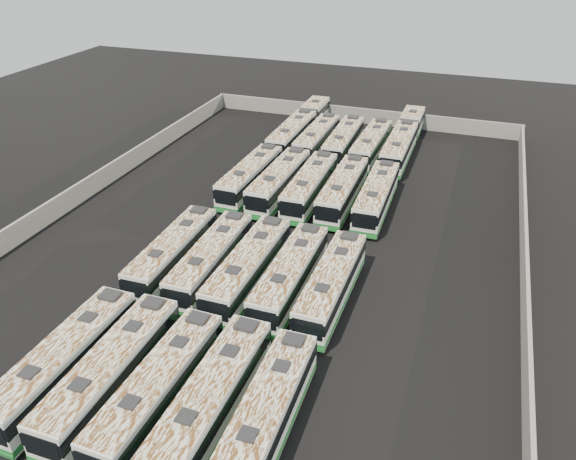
% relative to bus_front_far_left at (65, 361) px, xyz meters
% --- Properties ---
extents(ground, '(140.00, 140.00, 0.00)m').
position_rel_bus_front_far_left_xyz_m(ground, '(6.09, 21.76, -1.83)').
color(ground, black).
rests_on(ground, ground).
extents(perimeter_wall, '(45.20, 73.20, 2.20)m').
position_rel_bus_front_far_left_xyz_m(perimeter_wall, '(6.09, 21.76, -0.73)').
color(perimeter_wall, slate).
rests_on(perimeter_wall, ground).
extents(bus_front_far_left, '(2.75, 12.72, 3.58)m').
position_rel_bus_front_far_left_xyz_m(bus_front_far_left, '(0.00, 0.00, 0.00)').
color(bus_front_far_left, silver).
rests_on(bus_front_far_left, ground).
extents(bus_front_left, '(2.79, 12.80, 3.60)m').
position_rel_bus_front_far_left_xyz_m(bus_front_left, '(3.44, 0.16, 0.01)').
color(bus_front_left, silver).
rests_on(bus_front_left, ground).
extents(bus_front_center, '(2.88, 12.45, 3.50)m').
position_rel_bus_front_far_left_xyz_m(bus_front_center, '(6.95, -0.01, -0.04)').
color(bus_front_center, silver).
rests_on(bus_front_center, ground).
extents(bus_front_right, '(2.79, 12.80, 3.60)m').
position_rel_bus_front_far_left_xyz_m(bus_front_right, '(10.45, 0.11, 0.01)').
color(bus_front_right, silver).
rests_on(bus_front_right, ground).
extents(bus_front_far_right, '(2.81, 12.37, 3.47)m').
position_rel_bus_front_far_left_xyz_m(bus_front_far_right, '(13.94, 0.13, -0.05)').
color(bus_front_far_right, silver).
rests_on(bus_front_far_right, ground).
extents(bus_midfront_far_left, '(2.86, 12.36, 3.47)m').
position_rel_bus_front_far_left_xyz_m(bus_midfront_far_left, '(-0.12, 14.20, -0.06)').
color(bus_midfront_far_left, silver).
rests_on(bus_midfront_far_left, ground).
extents(bus_midfront_left, '(2.94, 12.46, 3.49)m').
position_rel_bus_front_far_left_xyz_m(bus_midfront_left, '(3.47, 14.22, -0.04)').
color(bus_midfront_left, silver).
rests_on(bus_midfront_left, ground).
extents(bus_midfront_center, '(2.80, 12.84, 3.62)m').
position_rel_bus_front_far_left_xyz_m(bus_midfront_center, '(6.94, 14.02, 0.02)').
color(bus_midfront_center, silver).
rests_on(bus_midfront_center, ground).
extents(bus_midfront_right, '(2.65, 12.55, 3.54)m').
position_rel_bus_front_far_left_xyz_m(bus_midfront_right, '(10.51, 14.15, -0.02)').
color(bus_midfront_right, silver).
rests_on(bus_midfront_right, ground).
extents(bus_midfront_far_right, '(2.69, 12.38, 3.49)m').
position_rel_bus_front_far_left_xyz_m(bus_midfront_far_right, '(13.95, 14.12, -0.05)').
color(bus_midfront_far_right, silver).
rests_on(bus_midfront_far_right, ground).
extents(bus_midback_far_left, '(2.89, 12.69, 3.57)m').
position_rel_bus_front_far_left_xyz_m(bus_midback_far_left, '(-0.00, 30.93, -0.01)').
color(bus_midback_far_left, silver).
rests_on(bus_midback_far_left, ground).
extents(bus_midback_left, '(2.93, 12.89, 3.62)m').
position_rel_bus_front_far_left_xyz_m(bus_midback_left, '(3.47, 30.70, 0.02)').
color(bus_midback_left, silver).
rests_on(bus_midback_left, ground).
extents(bus_midback_center, '(2.83, 12.73, 3.58)m').
position_rel_bus_front_far_left_xyz_m(bus_midback_center, '(6.91, 30.75, -0.00)').
color(bus_midback_center, silver).
rests_on(bus_midback_center, ground).
extents(bus_midback_right, '(2.76, 12.62, 3.55)m').
position_rel_bus_front_far_left_xyz_m(bus_midback_right, '(10.45, 30.93, -0.01)').
color(bus_midback_right, silver).
rests_on(bus_midback_right, ground).
extents(bus_midback_far_right, '(2.85, 12.51, 3.51)m').
position_rel_bus_front_far_left_xyz_m(bus_midback_far_right, '(14.07, 30.72, -0.03)').
color(bus_midback_far_right, silver).
rests_on(bus_midback_far_right, ground).
extents(bus_back_far_left, '(2.78, 19.84, 3.60)m').
position_rel_bus_front_far_left_xyz_m(bus_back_far_left, '(0.00, 48.31, 0.01)').
color(bus_back_far_left, silver).
rests_on(bus_back_far_left, ground).
extents(bus_back_left, '(2.70, 12.31, 3.46)m').
position_rel_bus_front_far_left_xyz_m(bus_back_left, '(3.41, 44.85, -0.06)').
color(bus_back_left, silver).
rests_on(bus_back_left, ground).
extents(bus_back_center, '(2.86, 12.49, 3.51)m').
position_rel_bus_front_far_left_xyz_m(bus_back_center, '(6.91, 44.95, -0.04)').
color(bus_back_center, silver).
rests_on(bus_back_center, ground).
extents(bus_back_right, '(2.90, 12.44, 3.49)m').
position_rel_bus_front_far_left_xyz_m(bus_back_right, '(10.48, 44.88, -0.05)').
color(bus_back_right, silver).
rests_on(bus_back_right, ground).
extents(bus_back_far_right, '(2.72, 19.82, 3.60)m').
position_rel_bus_front_far_left_xyz_m(bus_back_far_right, '(13.96, 48.27, 0.00)').
color(bus_back_far_right, silver).
rests_on(bus_back_far_right, ground).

